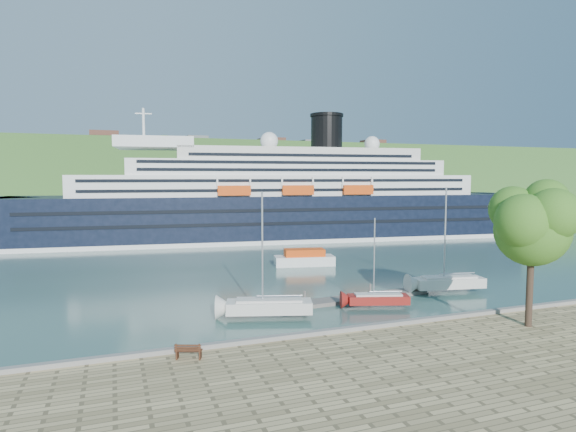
% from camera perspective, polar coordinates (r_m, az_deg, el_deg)
% --- Properties ---
extents(ground, '(400.00, 400.00, 0.00)m').
position_cam_1_polar(ground, '(37.29, 10.62, -14.21)').
color(ground, '#2E524D').
rests_on(ground, ground).
extents(far_hillside, '(400.00, 50.00, 24.00)m').
position_cam_1_polar(far_hillside, '(176.21, -14.23, 4.52)').
color(far_hillside, '#2F5622').
rests_on(far_hillside, ground).
extents(quay_coping, '(220.00, 0.50, 0.30)m').
position_cam_1_polar(quay_coping, '(36.77, 10.81, -12.60)').
color(quay_coping, slate).
rests_on(quay_coping, promenade).
extents(cruise_ship, '(109.05, 28.53, 24.24)m').
position_cam_1_polar(cruise_ship, '(91.69, -2.24, 4.73)').
color(cruise_ship, black).
rests_on(cruise_ship, ground).
extents(park_bench, '(1.81, 1.24, 1.08)m').
position_cam_1_polar(park_bench, '(30.84, -11.68, -15.29)').
color(park_bench, '#4B2815').
rests_on(park_bench, promenade).
extents(promenade_tree, '(7.06, 7.06, 11.70)m').
position_cam_1_polar(promenade_tree, '(39.36, 26.88, -3.38)').
color(promenade_tree, '#39651A').
rests_on(promenade_tree, promenade).
extents(floating_pontoon, '(16.40, 3.31, 0.36)m').
position_cam_1_polar(floating_pontoon, '(47.99, 7.88, -9.65)').
color(floating_pontoon, slate).
rests_on(floating_pontoon, ground).
extents(sailboat_white_near, '(8.26, 4.46, 10.29)m').
position_cam_1_polar(sailboat_white_near, '(40.51, -2.27, -5.10)').
color(sailboat_white_near, silver).
rests_on(sailboat_white_near, ground).
extents(sailboat_red, '(6.35, 3.49, 7.91)m').
position_cam_1_polar(sailboat_red, '(44.82, 10.70, -5.77)').
color(sailboat_red, maroon).
rests_on(sailboat_red, ground).
extents(sailboat_white_far, '(8.35, 3.66, 10.44)m').
position_cam_1_polar(sailboat_white_far, '(52.29, 18.64, -3.04)').
color(sailboat_white_far, silver).
rests_on(sailboat_white_far, ground).
extents(tender_launch, '(8.54, 4.33, 2.25)m').
position_cam_1_polar(tender_launch, '(65.54, 1.95, -4.90)').
color(tender_launch, '#E1440D').
rests_on(tender_launch, ground).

